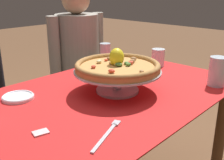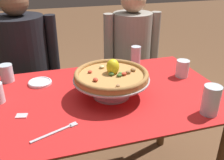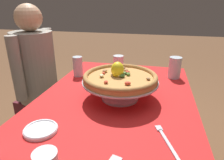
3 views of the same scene
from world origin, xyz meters
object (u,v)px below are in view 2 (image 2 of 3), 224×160
Objects in this scene: water_glass_back_right at (136,58)px; diner_right at (131,64)px; water_glass_back_left at (7,74)px; pizza at (111,74)px; sugar_packet at (22,116)px; water_glass_front_right at (211,102)px; water_glass_side_right at (182,70)px; pizza_stand at (111,83)px; dinner_fork at (57,131)px; diner_left at (25,73)px; side_plate at (40,82)px.

water_glass_back_right is 0.49m from diner_right.
pizza is at bearing -32.52° from water_glass_back_left.
water_glass_back_right is 0.83m from sugar_packet.
water_glass_back_right is 0.64m from water_glass_front_right.
pizza_stand is at bearing -167.69° from water_glass_side_right.
pizza_stand reaches higher than dinner_fork.
water_glass_front_right reaches higher than water_glass_side_right.
diner_right is at bearing 61.93° from pizza.
diner_left is at bearing 121.78° from pizza_stand.
water_glass_back_right is 1.02× the size of side_plate.
diner_right reaches higher than sugar_packet.
water_glass_back_left is at bearing -179.83° from water_glass_back_right.
diner_left is (-0.01, 0.80, -0.13)m from sugar_packet.
water_glass_front_right is at bearing -80.02° from water_glass_back_right.
water_glass_side_right is (0.48, 0.10, -0.03)m from pizza_stand.
water_glass_side_right is 0.41m from water_glass_front_right.
water_glass_back_right reaches higher than pizza_stand.
diner_right is at bearing 24.12° from water_glass_back_left.
pizza is 2.80× the size of water_glass_back_right.
diner_left is at bearing 99.01° from dinner_fork.
pizza reaches higher than sugar_packet.
pizza_stand is 0.63m from water_glass_back_left.
water_glass_back_left is 0.73× the size of water_glass_front_right.
side_plate is at bearing -26.88° from water_glass_back_left.
water_glass_back_left is 0.09× the size of diner_right.
diner_right is (0.86, 0.02, -0.04)m from diner_left.
diner_left is (-0.10, 0.48, -0.14)m from side_plate.
water_glass_side_right is 0.78× the size of side_plate.
diner_left reaches higher than dinner_fork.
water_glass_back_right is 0.11× the size of diner_left.
water_glass_back_left is 0.44m from diner_left.
pizza is 0.49m from water_glass_side_right.
water_glass_front_right is 0.12× the size of diner_right.
pizza is 0.44m from side_plate.
water_glass_back_left is at bearing 101.61° from sugar_packet.
water_glass_side_right is 0.73× the size of water_glass_front_right.
dinner_fork is (-0.30, -0.23, -0.12)m from pizza.
pizza is 7.51× the size of sugar_packet.
diner_right is (0.85, 0.82, -0.17)m from sugar_packet.
water_glass_back_left reaches higher than side_plate.
water_glass_side_right reaches higher than pizza_stand.
sugar_packet is at bearing -150.29° from water_glass_back_right.
water_glass_front_right is 1.06× the size of side_plate.
diner_left is (-0.93, 0.63, -0.17)m from water_glass_side_right.
water_glass_back_left is at bearing 145.26° from water_glass_front_right.
side_plate is at bearing -171.55° from water_glass_back_right.
diner_right is (0.76, 0.51, -0.17)m from side_plate.
pizza_stand is 0.44m from water_glass_back_right.
diner_left reaches higher than diner_right.
diner_left is at bearing 79.27° from water_glass_back_left.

